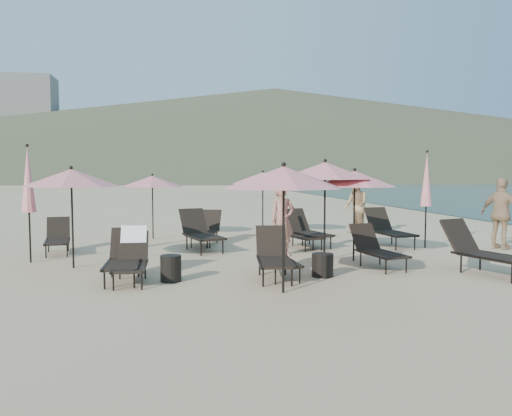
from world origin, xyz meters
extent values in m
plane|color=#D6BA8C|center=(0.00, 0.00, 0.00)|extent=(800.00, 800.00, 0.00)
cone|color=brown|center=(60.00, 300.00, 27.50)|extent=(690.00, 690.00, 55.00)
cone|color=brown|center=(190.00, 330.00, 16.00)|extent=(280.00, 280.00, 32.00)
cube|color=beige|center=(-70.00, 245.00, 24.00)|extent=(22.00, 18.00, 48.00)
cube|color=beige|center=(-45.00, 310.00, 19.00)|extent=(18.00, 16.00, 38.00)
cube|color=black|center=(-3.80, -0.40, 0.32)|extent=(0.58, 1.11, 0.05)
cube|color=black|center=(-3.80, 0.34, 0.59)|extent=(0.58, 0.42, 0.57)
cylinder|color=black|center=(-4.05, -0.86, 0.16)|extent=(0.03, 0.03, 0.31)
cylinder|color=black|center=(-4.04, 0.09, 0.16)|extent=(0.03, 0.03, 0.31)
cylinder|color=black|center=(-3.57, -0.86, 0.16)|extent=(0.03, 0.03, 0.31)
cylinder|color=black|center=(-3.56, 0.08, 0.16)|extent=(0.03, 0.03, 0.31)
cube|color=black|center=(-4.08, -0.35, 0.33)|extent=(0.05, 1.25, 0.04)
cube|color=black|center=(-3.53, -0.36, 0.33)|extent=(0.05, 1.25, 0.04)
cube|color=white|center=(-3.80, 0.48, 0.81)|extent=(0.50, 0.26, 0.34)
cube|color=black|center=(-3.96, -0.24, 0.34)|extent=(0.61, 1.18, 0.05)
cube|color=black|center=(-3.95, 0.55, 0.63)|extent=(0.61, 0.45, 0.60)
cylinder|color=black|center=(-4.21, -0.72, 0.17)|extent=(0.04, 0.04, 0.33)
cylinder|color=black|center=(-4.21, 0.28, 0.17)|extent=(0.04, 0.04, 0.33)
cylinder|color=black|center=(-3.71, -0.73, 0.17)|extent=(0.04, 0.04, 0.33)
cylinder|color=black|center=(-3.70, 0.28, 0.17)|extent=(0.04, 0.04, 0.33)
cube|color=black|center=(-4.25, -0.19, 0.35)|extent=(0.05, 1.32, 0.04)
cube|color=black|center=(-3.66, -0.19, 0.35)|extent=(0.05, 1.32, 0.04)
cube|color=black|center=(-0.98, -0.38, 0.31)|extent=(0.62, 1.11, 0.04)
cube|color=black|center=(-1.02, 0.34, 0.58)|extent=(0.58, 0.44, 0.55)
cylinder|color=black|center=(-1.18, -0.84, 0.15)|extent=(0.03, 0.03, 0.30)
cylinder|color=black|center=(-1.24, 0.08, 0.15)|extent=(0.03, 0.03, 0.30)
cylinder|color=black|center=(-0.72, -0.81, 0.15)|extent=(0.03, 0.03, 0.30)
cylinder|color=black|center=(-0.78, 0.11, 0.15)|extent=(0.03, 0.03, 0.30)
cube|color=black|center=(-1.25, -0.35, 0.32)|extent=(0.11, 1.21, 0.04)
cube|color=black|center=(-0.71, -0.32, 0.32)|extent=(0.11, 1.21, 0.04)
cube|color=black|center=(-1.12, -0.50, 0.35)|extent=(0.74, 1.25, 0.05)
cube|color=black|center=(-1.04, 0.29, 0.64)|extent=(0.66, 0.52, 0.62)
cylinder|color=black|center=(-1.43, -0.97, 0.17)|extent=(0.04, 0.04, 0.34)
cylinder|color=black|center=(-1.32, 0.05, 0.17)|extent=(0.04, 0.04, 0.34)
cylinder|color=black|center=(-0.92, -1.02, 0.17)|extent=(0.04, 0.04, 0.34)
cylinder|color=black|center=(-0.81, -0.01, 0.17)|extent=(0.04, 0.04, 0.34)
cube|color=black|center=(-1.41, -0.42, 0.36)|extent=(0.18, 1.34, 0.04)
cube|color=black|center=(-0.82, -0.49, 0.36)|extent=(0.18, 1.34, 0.04)
cube|color=black|center=(1.35, 0.19, 0.33)|extent=(0.76, 1.20, 0.05)
cube|color=black|center=(1.22, 0.94, 0.60)|extent=(0.64, 0.52, 0.58)
cylinder|color=black|center=(1.19, -0.31, 0.16)|extent=(0.03, 0.03, 0.32)
cylinder|color=black|center=(1.03, 0.64, 0.16)|extent=(0.03, 0.03, 0.32)
cylinder|color=black|center=(1.67, -0.23, 0.16)|extent=(0.03, 0.03, 0.32)
cylinder|color=black|center=(1.51, 0.72, 0.16)|extent=(0.03, 0.03, 0.32)
cube|color=black|center=(1.07, 0.19, 0.34)|extent=(0.25, 1.25, 0.04)
cube|color=black|center=(1.62, 0.29, 0.34)|extent=(0.25, 1.25, 0.04)
cube|color=black|center=(3.23, -0.86, 0.39)|extent=(1.06, 1.47, 0.06)
cube|color=black|center=(2.96, -0.01, 0.71)|extent=(0.81, 0.69, 0.68)
cylinder|color=black|center=(3.13, -1.48, 0.19)|extent=(0.04, 0.04, 0.38)
cylinder|color=black|center=(2.78, -0.39, 0.19)|extent=(0.04, 0.04, 0.38)
cylinder|color=black|center=(3.33, -0.22, 0.19)|extent=(0.04, 0.04, 0.38)
cube|color=black|center=(2.90, -0.91, 0.40)|extent=(0.51, 1.43, 0.04)
cube|color=black|center=(3.53, -0.71, 0.40)|extent=(0.51, 1.43, 0.04)
cube|color=black|center=(-5.88, 3.33, 0.32)|extent=(0.75, 1.18, 0.05)
cube|color=black|center=(-6.01, 4.06, 0.59)|extent=(0.63, 0.51, 0.57)
cylinder|color=black|center=(-6.04, 2.84, 0.16)|extent=(0.03, 0.03, 0.31)
cylinder|color=black|center=(-6.20, 3.77, 0.16)|extent=(0.03, 0.03, 0.31)
cylinder|color=black|center=(-5.57, 2.92, 0.16)|extent=(0.03, 0.03, 0.31)
cylinder|color=black|center=(-5.73, 3.85, 0.16)|extent=(0.03, 0.03, 0.31)
cube|color=black|center=(-6.16, 3.33, 0.33)|extent=(0.25, 1.23, 0.04)
cube|color=black|center=(-5.62, 3.43, 0.33)|extent=(0.25, 1.23, 0.04)
cube|color=black|center=(-2.23, 3.19, 0.39)|extent=(1.03, 1.47, 0.06)
cube|color=black|center=(-2.48, 4.04, 0.71)|extent=(0.80, 0.68, 0.69)
cylinder|color=black|center=(-2.35, 2.57, 0.19)|extent=(0.04, 0.04, 0.38)
cylinder|color=black|center=(-2.67, 3.67, 0.19)|extent=(0.04, 0.04, 0.38)
cylinder|color=black|center=(-1.80, 2.73, 0.19)|extent=(0.04, 0.04, 0.38)
cylinder|color=black|center=(-2.12, 3.83, 0.19)|extent=(0.04, 0.04, 0.38)
cube|color=black|center=(-2.57, 3.15, 0.40)|extent=(0.46, 1.45, 0.04)
cube|color=black|center=(-1.93, 3.33, 0.40)|extent=(0.46, 1.45, 0.04)
cube|color=black|center=(-2.16, 4.35, 0.35)|extent=(0.92, 1.31, 0.05)
cube|color=black|center=(-1.94, 5.11, 0.64)|extent=(0.71, 0.60, 0.61)
cylinder|color=black|center=(-2.55, 3.95, 0.17)|extent=(0.04, 0.04, 0.34)
cylinder|color=black|center=(-2.26, 4.92, 0.17)|extent=(0.04, 0.04, 0.34)
cylinder|color=black|center=(-2.05, 3.80, 0.17)|extent=(0.04, 0.04, 0.34)
cylinder|color=black|center=(-1.77, 4.78, 0.17)|extent=(0.04, 0.04, 0.34)
cube|color=black|center=(-2.43, 4.48, 0.36)|extent=(0.41, 1.29, 0.04)
cube|color=black|center=(-1.86, 4.31, 0.36)|extent=(0.41, 1.29, 0.04)
cube|color=black|center=(0.71, 3.48, 0.37)|extent=(0.97, 1.40, 0.05)
cube|color=black|center=(0.48, 4.30, 0.68)|extent=(0.76, 0.64, 0.65)
cylinder|color=black|center=(0.59, 2.90, 0.18)|extent=(0.04, 0.04, 0.36)
cylinder|color=black|center=(0.30, 3.94, 0.18)|extent=(0.04, 0.04, 0.36)
cylinder|color=black|center=(1.12, 3.05, 0.18)|extent=(0.04, 0.04, 0.36)
cylinder|color=black|center=(0.83, 4.09, 0.18)|extent=(0.04, 0.04, 0.36)
cube|color=black|center=(0.39, 3.45, 0.38)|extent=(0.43, 1.38, 0.04)
cube|color=black|center=(1.00, 3.62, 0.38)|extent=(0.43, 1.38, 0.04)
cube|color=black|center=(0.44, 3.23, 0.33)|extent=(0.88, 1.26, 0.05)
cube|color=black|center=(0.23, 3.97, 0.61)|extent=(0.68, 0.58, 0.59)
cylinder|color=black|center=(0.33, 2.71, 0.16)|extent=(0.03, 0.03, 0.32)
cylinder|color=black|center=(0.06, 3.65, 0.16)|extent=(0.03, 0.03, 0.32)
cylinder|color=black|center=(0.80, 2.84, 0.16)|extent=(0.03, 0.03, 0.32)
cylinder|color=black|center=(0.53, 3.78, 0.16)|extent=(0.03, 0.03, 0.32)
cube|color=black|center=(0.15, 3.20, 0.34)|extent=(0.39, 1.24, 0.04)
cube|color=black|center=(0.70, 3.35, 0.34)|extent=(0.39, 1.24, 0.04)
cube|color=black|center=(2.94, 3.10, 0.38)|extent=(0.83, 1.38, 0.05)
cube|color=black|center=(2.84, 3.97, 0.70)|extent=(0.73, 0.57, 0.67)
cylinder|color=black|center=(2.73, 2.53, 0.18)|extent=(0.04, 0.04, 0.37)
cylinder|color=black|center=(2.59, 3.64, 0.18)|extent=(0.04, 0.04, 0.37)
cylinder|color=black|center=(3.29, 2.59, 0.18)|extent=(0.04, 0.04, 0.37)
cylinder|color=black|center=(3.15, 3.71, 0.18)|extent=(0.04, 0.04, 0.37)
cube|color=black|center=(2.61, 3.11, 0.39)|extent=(0.22, 1.46, 0.04)
cube|color=black|center=(3.26, 3.19, 0.39)|extent=(0.22, 1.46, 0.04)
cylinder|color=black|center=(-5.14, 1.41, 1.02)|extent=(0.04, 0.04, 2.03)
cone|color=pink|center=(-5.14, 1.41, 1.94)|extent=(2.03, 2.03, 0.37)
sphere|color=black|center=(-5.14, 1.41, 2.15)|extent=(0.08, 0.08, 0.08)
cylinder|color=black|center=(0.45, 1.46, 1.10)|extent=(0.05, 0.05, 2.20)
cone|color=pink|center=(0.45, 1.46, 2.09)|extent=(2.20, 2.20, 0.40)
sphere|color=black|center=(0.45, 1.46, 2.32)|extent=(0.08, 0.08, 0.08)
cylinder|color=black|center=(1.10, 1.29, 1.00)|extent=(0.04, 0.04, 2.00)
cone|color=pink|center=(1.10, 1.29, 1.90)|extent=(2.00, 2.00, 0.36)
sphere|color=black|center=(1.10, 1.29, 2.11)|extent=(0.08, 0.08, 0.08)
cylinder|color=black|center=(-3.65, 6.05, 0.94)|extent=(0.04, 0.04, 1.87)
cone|color=pink|center=(-3.65, 6.05, 1.78)|extent=(1.87, 1.87, 0.34)
sphere|color=black|center=(-3.65, 6.05, 1.98)|extent=(0.07, 0.07, 0.07)
cylinder|color=black|center=(-0.16, 6.18, 0.99)|extent=(0.04, 0.04, 1.97)
cone|color=pink|center=(-0.16, 6.18, 1.88)|extent=(1.97, 1.97, 0.36)
sphere|color=black|center=(-0.16, 6.18, 2.09)|extent=(0.08, 0.08, 0.08)
cylinder|color=black|center=(-1.18, -1.48, 1.03)|extent=(0.04, 0.04, 2.06)
cone|color=pink|center=(-1.18, -1.48, 1.96)|extent=(2.06, 2.06, 0.37)
sphere|color=black|center=(-1.18, -1.48, 2.18)|extent=(0.08, 0.08, 0.08)
cylinder|color=black|center=(3.77, 2.94, 0.57)|extent=(0.04, 0.04, 1.14)
cone|color=pink|center=(3.77, 2.94, 1.86)|extent=(0.31, 0.31, 1.45)
sphere|color=black|center=(3.77, 2.94, 2.62)|extent=(0.07, 0.07, 0.07)
cylinder|color=black|center=(-6.23, 2.26, 0.58)|extent=(0.04, 0.04, 1.15)
cone|color=pink|center=(-6.23, 2.26, 1.89)|extent=(0.31, 0.31, 1.47)
sphere|color=black|center=(-6.23, 2.26, 2.65)|extent=(0.07, 0.07, 0.07)
cylinder|color=black|center=(-3.07, -0.26, 0.25)|extent=(0.39, 0.39, 0.49)
cylinder|color=black|center=(-0.13, -0.30, 0.23)|extent=(0.43, 0.43, 0.46)
imported|color=#AA6D5C|center=(-0.38, 2.23, 0.88)|extent=(0.73, 0.57, 1.77)
imported|color=tan|center=(2.90, 5.95, 0.95)|extent=(0.76, 0.96, 1.90)
imported|color=tan|center=(5.62, 2.34, 0.96)|extent=(0.92, 1.22, 1.93)
camera|label=1|loc=(-2.99, -9.65, 2.03)|focal=35.00mm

